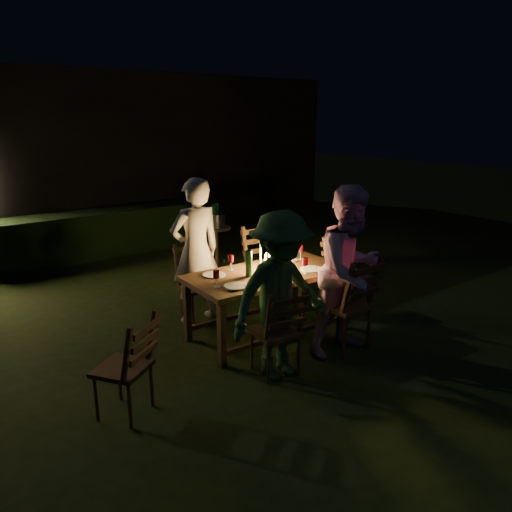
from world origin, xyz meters
TOP-DOWN VIEW (x-y plane):
  - garden_envelope at (-0.01, 6.15)m, footprint 40.00×40.00m
  - dining_table at (-0.31, -0.65)m, footprint 1.82×0.96m
  - chair_near_left at (-0.79, -1.40)m, footprint 0.47×0.50m
  - chair_near_right at (0.11, -1.44)m, footprint 0.51×0.55m
  - chair_far_left at (-0.73, 0.14)m, footprint 0.48×0.50m
  - chair_far_right at (0.27, 0.10)m, footprint 0.52×0.55m
  - chair_end at (0.92, -0.70)m, footprint 0.49×0.46m
  - chair_spare at (-2.22, -1.19)m, footprint 0.58×0.59m
  - person_house_side at (-0.73, 0.19)m, footprint 0.65×0.44m
  - person_opp_right at (0.10, -1.49)m, footprint 0.88×0.70m
  - person_opp_left at (-0.79, -1.45)m, footprint 1.06×0.64m
  - lantern at (-0.26, -0.60)m, footprint 0.16×0.16m
  - plate_far_left at (-0.85, -0.41)m, footprint 0.25×0.25m
  - plate_near_left at (-0.87, -0.85)m, footprint 0.25×0.25m
  - plate_far_right at (0.15, -0.45)m, footprint 0.25×0.25m
  - plate_near_right at (0.13, -0.89)m, footprint 0.25×0.25m
  - wineglass_a at (-0.60, -0.36)m, footprint 0.06×0.06m
  - wineglass_b at (-1.04, -0.74)m, footprint 0.06×0.06m
  - wineglass_c at (-0.02, -0.94)m, footprint 0.06×0.06m
  - wineglass_d at (0.31, -0.50)m, footprint 0.06×0.06m
  - wineglass_e at (-0.42, -0.95)m, footprint 0.06×0.06m
  - bottle_table at (-0.56, -0.64)m, footprint 0.07×0.07m
  - napkin_left at (-0.47, -0.96)m, footprint 0.18×0.14m
  - napkin_right at (0.23, -0.97)m, footprint 0.18×0.14m
  - phone at (-0.94, -0.93)m, footprint 0.14×0.07m
  - side_table at (0.74, 2.03)m, footprint 0.47×0.47m
  - ice_bucket at (0.74, 2.03)m, footprint 0.30×0.30m
  - bottle_bucket_a at (0.69, 1.99)m, footprint 0.07×0.07m
  - bottle_bucket_b at (0.79, 2.07)m, footprint 0.07×0.07m

SIDE VIEW (x-z plane):
  - chair_spare at x=-2.22m, z-range -0.18..0.73m
  - chair_near_left at x=-0.79m, z-range -0.18..0.75m
  - chair_far_left at x=-0.73m, z-range -0.19..0.78m
  - chair_end at x=0.92m, z-range -0.20..0.80m
  - chair_far_right at x=0.27m, z-range -0.21..0.85m
  - chair_near_right at x=0.11m, z-range -0.21..0.87m
  - side_table at x=0.74m, z-range 0.24..0.88m
  - dining_table at x=-0.31m, z-range 0.30..1.04m
  - phone at x=-0.94m, z-range 0.74..0.75m
  - ice_bucket at x=0.74m, z-range 0.64..0.86m
  - napkin_left at x=-0.47m, z-range 0.74..0.76m
  - napkin_right at x=0.23m, z-range 0.74..0.76m
  - plate_far_left at x=-0.85m, z-range 0.74..0.76m
  - plate_near_left at x=-0.87m, z-range 0.74..0.76m
  - plate_far_right at x=0.15m, z-range 0.74..0.76m
  - plate_near_right at x=0.13m, z-range 0.74..0.76m
  - bottle_bucket_a at x=0.69m, z-range 0.64..0.96m
  - bottle_bucket_b at x=0.79m, z-range 0.64..0.96m
  - person_opp_left at x=-0.79m, z-range 0.00..1.60m
  - wineglass_a at x=-0.60m, z-range 0.74..0.92m
  - wineglass_b at x=-1.04m, z-range 0.74..0.92m
  - wineglass_c at x=-0.02m, z-range 0.74..0.92m
  - wineglass_d at x=0.31m, z-range 0.74..0.92m
  - wineglass_e at x=-0.42m, z-range 0.74..0.92m
  - person_house_side at x=-0.73m, z-range 0.00..1.73m
  - person_opp_right at x=0.10m, z-range 0.00..1.76m
  - bottle_table at x=-0.56m, z-range 0.74..1.02m
  - lantern at x=-0.26m, z-range 0.73..1.08m
  - garden_envelope at x=-0.01m, z-range -0.02..3.18m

